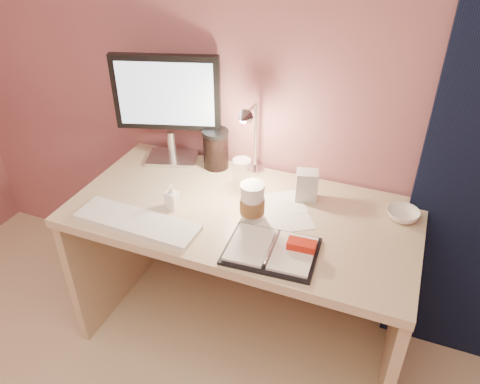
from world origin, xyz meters
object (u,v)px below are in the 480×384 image
at_px(monitor, 167,100).
at_px(clear_cup, 242,174).
at_px(product_box, 307,186).
at_px(desk_lamp, 248,136).
at_px(planner, 274,250).
at_px(keyboard, 137,222).
at_px(bowl, 403,215).
at_px(dark_jar, 216,151).
at_px(coffee_cup, 252,203).
at_px(desk, 248,242).
at_px(lotion_bottle, 172,196).

relative_size(monitor, clear_cup, 3.69).
relative_size(clear_cup, product_box, 1.05).
relative_size(clear_cup, desk_lamp, 0.39).
relative_size(planner, clear_cup, 2.48).
bearing_deg(keyboard, bowl, 25.43).
xyz_separation_m(clear_cup, desk_lamp, (0.00, 0.07, 0.15)).
xyz_separation_m(dark_jar, desk_lamp, (0.18, -0.06, 0.14)).
xyz_separation_m(coffee_cup, product_box, (0.16, 0.21, -0.01)).
height_order(desk, monitor, monitor).
bearing_deg(clear_cup, monitor, 164.70).
relative_size(lotion_bottle, product_box, 0.81).
bearing_deg(keyboard, clear_cup, 56.32).
bearing_deg(clear_cup, desk, -51.71).
bearing_deg(dark_jar, desk, -40.55).
xyz_separation_m(monitor, dark_jar, (0.22, 0.02, -0.22)).
height_order(planner, dark_jar, dark_jar).
bearing_deg(clear_cup, bowl, 2.00).
distance_m(bowl, lotion_bottle, 0.92).
xyz_separation_m(coffee_cup, clear_cup, (-0.12, 0.19, -0.01)).
height_order(keyboard, lotion_bottle, lotion_bottle).
relative_size(keyboard, coffee_cup, 3.16).
height_order(planner, product_box, product_box).
relative_size(planner, desk_lamp, 0.97).
distance_m(planner, dark_jar, 0.66).
relative_size(coffee_cup, dark_jar, 0.96).
distance_m(monitor, lotion_bottle, 0.47).
xyz_separation_m(bowl, lotion_bottle, (-0.88, -0.26, 0.03)).
relative_size(monitor, dark_jar, 3.08).
distance_m(desk, coffee_cup, 0.33).
bearing_deg(clear_cup, keyboard, -125.39).
height_order(monitor, keyboard, monitor).
bearing_deg(desk_lamp, clear_cup, -92.98).
height_order(clear_cup, lotion_bottle, clear_cup).
distance_m(desk, dark_jar, 0.44).
bearing_deg(monitor, lotion_bottle, -78.30).
bearing_deg(desk_lamp, lotion_bottle, -124.36).
relative_size(keyboard, bowl, 3.95).
bearing_deg(product_box, keyboard, -158.95).
bearing_deg(keyboard, desk, 44.14).
distance_m(desk, lotion_bottle, 0.42).
xyz_separation_m(coffee_cup, lotion_bottle, (-0.33, -0.05, -0.02)).
bearing_deg(planner, coffee_cup, 127.82).
relative_size(keyboard, dark_jar, 3.04).
height_order(coffee_cup, dark_jar, dark_jar).
distance_m(desk, planner, 0.42).
relative_size(planner, product_box, 2.59).
xyz_separation_m(desk, planner, (0.20, -0.28, 0.24)).
xyz_separation_m(keyboard, product_box, (0.56, 0.41, 0.06)).
relative_size(bowl, product_box, 0.96).
height_order(planner, lotion_bottle, lotion_bottle).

